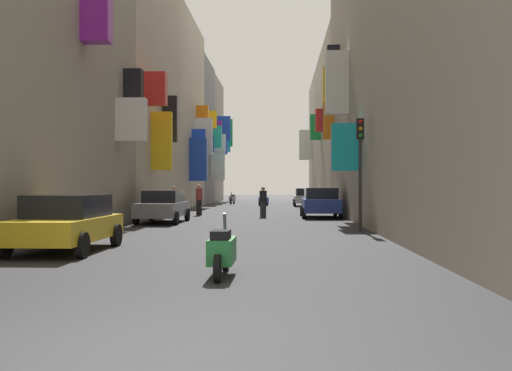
# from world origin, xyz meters

# --- Properties ---
(ground_plane) EXTENTS (140.00, 140.00, 0.00)m
(ground_plane) POSITION_xyz_m (0.00, 30.00, 0.00)
(ground_plane) COLOR #2D2D30
(building_left_mid_a) EXTENTS (7.24, 12.23, 20.75)m
(building_left_mid_a) POSITION_xyz_m (-7.99, 26.59, 10.36)
(building_left_mid_a) COLOR #BCB29E
(building_left_mid_a) RESTS_ON ground
(building_left_mid_b) EXTENTS (7.35, 10.86, 14.58)m
(building_left_mid_b) POSITION_xyz_m (-7.97, 38.14, 7.28)
(building_left_mid_b) COLOR #BCB29E
(building_left_mid_b) RESTS_ON ground
(building_left_mid_c) EXTENTS (7.40, 7.73, 13.45)m
(building_left_mid_c) POSITION_xyz_m (-7.96, 47.43, 6.71)
(building_left_mid_c) COLOR gray
(building_left_mid_c) RESTS_ON ground
(building_left_far) EXTENTS (7.38, 8.70, 13.20)m
(building_left_far) POSITION_xyz_m (-7.97, 55.65, 6.60)
(building_left_far) COLOR gray
(building_left_far) RESTS_ON ground
(building_right_near) EXTENTS (7.19, 25.37, 14.98)m
(building_right_near) POSITION_xyz_m (8.00, 12.69, 7.49)
(building_right_near) COLOR #9E9384
(building_right_near) RESTS_ON ground
(building_right_mid_a) EXTENTS (7.10, 6.26, 20.84)m
(building_right_mid_a) POSITION_xyz_m (7.98, 28.50, 10.40)
(building_right_mid_a) COLOR #9E9384
(building_right_mid_a) RESTS_ON ground
(building_right_mid_b) EXTENTS (7.33, 28.38, 12.72)m
(building_right_mid_b) POSITION_xyz_m (7.99, 45.82, 6.36)
(building_right_mid_b) COLOR #BCB29E
(building_right_mid_b) RESTS_ON ground
(parked_car_grey) EXTENTS (1.88, 4.32, 1.44)m
(parked_car_grey) POSITION_xyz_m (-3.53, 19.64, 0.76)
(parked_car_grey) COLOR slate
(parked_car_grey) RESTS_ON ground
(parked_car_yellow) EXTENTS (1.98, 3.95, 1.41)m
(parked_car_yellow) POSITION_xyz_m (-3.65, 8.64, 0.74)
(parked_car_yellow) COLOR gold
(parked_car_yellow) RESTS_ON ground
(parked_car_blue) EXTENTS (2.01, 4.28, 1.54)m
(parked_car_blue) POSITION_xyz_m (3.79, 24.07, 0.80)
(parked_car_blue) COLOR navy
(parked_car_blue) RESTS_ON ground
(parked_car_silver) EXTENTS (1.96, 4.09, 1.46)m
(parked_car_silver) POSITION_xyz_m (3.73, 40.49, 0.76)
(parked_car_silver) COLOR #B7B7BC
(parked_car_silver) RESTS_ON ground
(scooter_blue) EXTENTS (0.83, 1.91, 1.13)m
(scooter_blue) POSITION_xyz_m (0.29, 41.07, 0.46)
(scooter_blue) COLOR #2D4CAD
(scooter_blue) RESTS_ON ground
(scooter_green) EXTENTS (0.45, 1.81, 1.13)m
(scooter_green) POSITION_xyz_m (0.66, 4.95, 0.46)
(scooter_green) COLOR #287F3D
(scooter_green) RESTS_ON ground
(scooter_red) EXTENTS (0.76, 1.86, 1.13)m
(scooter_red) POSITION_xyz_m (3.43, 30.30, 0.46)
(scooter_red) COLOR red
(scooter_red) RESTS_ON ground
(scooter_silver) EXTENTS (0.58, 1.78, 1.13)m
(scooter_silver) POSITION_xyz_m (-2.75, 46.21, 0.46)
(scooter_silver) COLOR #ADADB2
(scooter_silver) RESTS_ON ground
(pedestrian_crossing) EXTENTS (0.53, 0.53, 1.65)m
(pedestrian_crossing) POSITION_xyz_m (-4.11, 25.08, 0.82)
(pedestrian_crossing) COLOR black
(pedestrian_crossing) RESTS_ON ground
(pedestrian_near_left) EXTENTS (0.54, 0.54, 1.61)m
(pedestrian_near_left) POSITION_xyz_m (0.80, 24.18, 0.80)
(pedestrian_near_left) COLOR #2F2F2F
(pedestrian_near_left) RESTS_ON ground
(pedestrian_near_right) EXTENTS (0.52, 0.52, 1.75)m
(pedestrian_near_right) POSITION_xyz_m (-2.86, 25.99, 0.87)
(pedestrian_near_right) COLOR black
(pedestrian_near_right) RESTS_ON ground
(traffic_light_near_corner) EXTENTS (0.26, 0.34, 4.09)m
(traffic_light_near_corner) POSITION_xyz_m (4.61, 15.31, 2.80)
(traffic_light_near_corner) COLOR #2D2D2D
(traffic_light_near_corner) RESTS_ON ground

